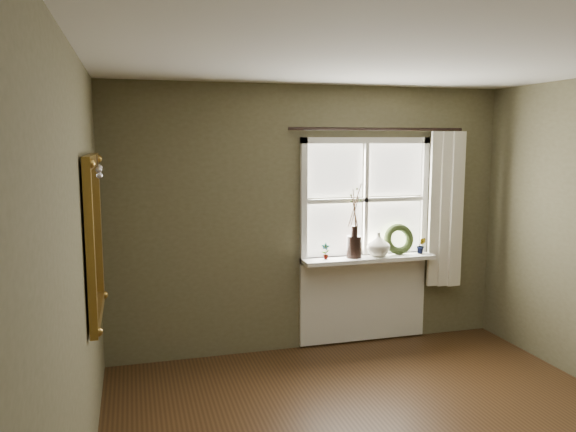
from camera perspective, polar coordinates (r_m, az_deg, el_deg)
The scene contains 14 objects.
ceiling at distance 3.44m, azimuth 14.87°, elevation 16.24°, with size 4.50×4.50×0.00m, color silver.
wall_back at distance 5.57m, azimuth 2.34°, elevation -0.27°, with size 4.00×0.10×2.60m, color brown.
wall_left at distance 3.06m, azimuth -21.78°, elevation -7.53°, with size 0.10×4.50×2.60m, color brown.
window_frame at distance 5.67m, azimuth 7.86°, elevation 1.65°, with size 1.36×0.06×1.24m.
window_sill at distance 5.66m, azimuth 8.19°, elevation -4.31°, with size 1.36×0.26×0.04m, color white.
window_apron at distance 5.87m, azimuth 7.67°, elevation -8.30°, with size 1.36×0.04×0.88m, color white.
dark_jug at distance 5.58m, azimuth 6.73°, elevation -3.12°, with size 0.15×0.15×0.22m, color black.
cream_vase at distance 5.68m, azimuth 9.16°, elevation -2.86°, with size 0.23×0.23×0.24m, color beige.
wreath at distance 5.82m, azimuth 11.16°, elevation -2.65°, with size 0.32×0.32×0.08m, color #303F1C.
potted_plant_left at distance 5.48m, azimuth 3.83°, elevation -3.60°, with size 0.08×0.06×0.16m, color #303F1C.
potted_plant_right at distance 5.90m, azimuth 13.38°, elevation -2.93°, with size 0.09×0.07×0.17m, color #303F1C.
curtain at distance 5.98m, azimuth 15.62°, elevation 0.64°, with size 0.36×0.12×1.59m, color silver.
curtain_rod at distance 5.63m, azimuth 9.18°, elevation 8.72°, with size 0.03×0.03×1.84m, color black.
gilt_mirror at distance 4.06m, azimuth -19.11°, elevation -2.04°, with size 0.10×0.95×1.13m.
Camera 1 is at (-1.70, -2.94, 2.08)m, focal length 35.00 mm.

